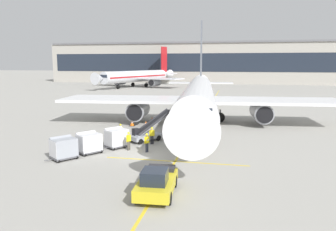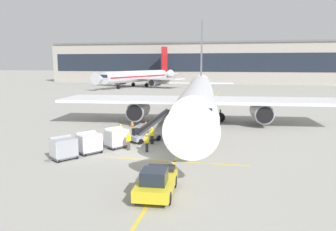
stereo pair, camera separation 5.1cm
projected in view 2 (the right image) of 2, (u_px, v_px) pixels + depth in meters
ground_plane at (144, 155)px, 28.59m from camera, size 600.00×600.00×0.00m
parked_airplane at (199, 96)px, 43.22m from camera, size 37.33×47.38×15.63m
belt_loader at (147, 132)px, 33.77m from camera, size 4.11×5.01×3.08m
baggage_cart_lead at (116, 137)px, 31.03m from camera, size 2.47×2.68×1.91m
baggage_cart_second at (89, 142)px, 29.08m from camera, size 2.47×2.68×1.91m
baggage_cart_third at (63, 147)px, 27.29m from camera, size 2.47×2.68×1.91m
pushback_tug at (156, 182)px, 19.83m from camera, size 2.37×4.52×1.83m
ground_crew_by_loader at (147, 141)px, 29.39m from camera, size 0.40×0.51×1.74m
ground_crew_by_carts at (152, 134)px, 32.30m from camera, size 0.49×0.41×1.74m
ground_crew_marshaller at (121, 131)px, 33.98m from camera, size 0.49×0.41×1.74m
ground_crew_wingwalker at (129, 140)px, 30.05m from camera, size 0.38×0.53×1.74m
safety_cone_engine_keepout at (132, 123)px, 41.83m from camera, size 0.67×0.67×0.75m
safety_cone_wingtip at (146, 124)px, 41.46m from camera, size 0.64×0.64×0.72m
safety_cone_nose_mark at (152, 119)px, 44.70m from camera, size 0.64×0.64×0.72m
apron_guidance_line_lead_in at (198, 124)px, 42.96m from camera, size 0.20×110.00×0.01m
apron_guidance_line_stop_bar at (175, 161)px, 26.74m from camera, size 12.00×0.20×0.01m
terminal_building at (228, 63)px, 133.16m from camera, size 147.72×19.33×16.40m
distant_airplane at (138, 76)px, 109.91m from camera, size 32.73×41.03×14.14m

